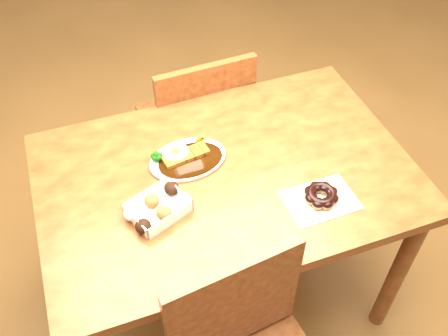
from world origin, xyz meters
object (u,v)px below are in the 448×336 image
object	(u,v)px
pon_de_ring	(321,196)
table	(226,192)
katsu_curry_plate	(186,158)
donut_box	(158,207)
chair_far	(198,126)

from	to	relation	value
pon_de_ring	table	bearing A→B (deg)	137.55
katsu_curry_plate	pon_de_ring	world-z (taller)	katsu_curry_plate
table	donut_box	bearing A→B (deg)	-160.91
chair_far	katsu_curry_plate	world-z (taller)	chair_far
katsu_curry_plate	pon_de_ring	size ratio (longest dim) A/B	1.22
table	chair_far	bearing A→B (deg)	82.94
table	pon_de_ring	world-z (taller)	pon_de_ring
table	katsu_curry_plate	distance (m)	0.18
katsu_curry_plate	donut_box	world-z (taller)	katsu_curry_plate
donut_box	pon_de_ring	xyz separation A→B (m)	(0.48, -0.13, -0.00)
chair_far	donut_box	bearing A→B (deg)	60.61
table	chair_far	distance (m)	0.57
pon_de_ring	katsu_curry_plate	bearing A→B (deg)	137.92
table	pon_de_ring	xyz separation A→B (m)	(0.23, -0.21, 0.12)
chair_far	katsu_curry_plate	bearing A→B (deg)	66.17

